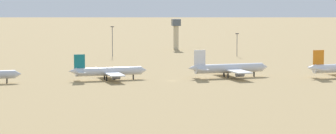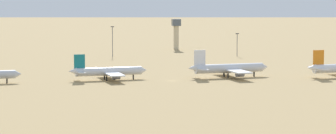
{
  "view_description": "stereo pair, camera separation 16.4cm",
  "coord_description": "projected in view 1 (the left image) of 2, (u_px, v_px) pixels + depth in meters",
  "views": [
    {
      "loc": [
        -50.57,
        -292.45,
        36.64
      ],
      "look_at": [
        -2.16,
        -3.39,
        6.0
      ],
      "focal_mm": 78.61,
      "sensor_mm": 36.0,
      "label": 1
    },
    {
      "loc": [
        -50.41,
        -292.48,
        36.64
      ],
      "look_at": [
        -2.16,
        -3.39,
        6.0
      ],
      "focal_mm": 78.61,
      "sensor_mm": 36.0,
      "label": 2
    }
  ],
  "objects": [
    {
      "name": "ground",
      "position": [
        172.0,
        81.0,
        298.99
      ],
      "size": [
        4000.0,
        4000.0,
        0.0
      ],
      "primitive_type": "plane",
      "color": "tan"
    },
    {
      "name": "parked_jet_teal_2",
      "position": [
        108.0,
        71.0,
        300.68
      ],
      "size": [
        32.94,
        27.95,
        10.88
      ],
      "rotation": [
        0.0,
        0.0,
        0.13
      ],
      "color": "silver",
      "rests_on": "ground"
    },
    {
      "name": "parked_jet_white_3",
      "position": [
        228.0,
        68.0,
        309.25
      ],
      "size": [
        36.28,
        30.83,
        11.99
      ],
      "rotation": [
        0.0,
        0.0,
        0.14
      ],
      "color": "silver",
      "rests_on": "ground"
    },
    {
      "name": "control_tower",
      "position": [
        176.0,
        31.0,
        454.81
      ],
      "size": [
        5.2,
        5.2,
        18.96
      ],
      "color": "#C6B793",
      "rests_on": "ground"
    },
    {
      "name": "light_pole_west",
      "position": [
        112.0,
        39.0,
        406.08
      ],
      "size": [
        1.8,
        0.5,
        16.87
      ],
      "color": "#59595E",
      "rests_on": "ground"
    },
    {
      "name": "light_pole_mid",
      "position": [
        237.0,
        43.0,
        408.64
      ],
      "size": [
        1.8,
        0.5,
        12.9
      ],
      "color": "#59595E",
      "rests_on": "ground"
    }
  ]
}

